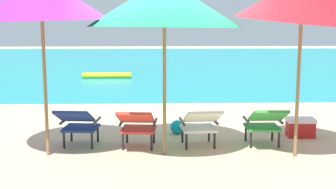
% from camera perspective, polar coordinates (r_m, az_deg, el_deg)
% --- Properties ---
extents(ground_plane, '(40.00, 40.00, 0.00)m').
position_cam_1_polar(ground_plane, '(11.16, -0.55, -0.82)').
color(ground_plane, '#CCB78E').
extents(ocean_band, '(40.00, 18.00, 0.01)m').
position_cam_1_polar(ocean_band, '(19.79, -1.09, 3.81)').
color(ocean_band, teal).
rests_on(ocean_band, ground_plane).
extents(swim_buoy, '(1.60, 0.18, 0.18)m').
position_cam_1_polar(swim_buoy, '(15.35, -7.55, 2.36)').
color(swim_buoy, yellow).
rests_on(swim_buoy, ocean_band).
extents(lounge_chair_far_left, '(0.62, 0.92, 0.68)m').
position_cam_1_polar(lounge_chair_far_left, '(7.30, -11.04, -3.45)').
color(lounge_chair_far_left, navy).
rests_on(lounge_chair_far_left, ground_plane).
extents(lounge_chair_near_left, '(0.61, 0.92, 0.68)m').
position_cam_1_polar(lounge_chair_near_left, '(7.09, -3.81, -3.67)').
color(lounge_chair_near_left, red).
rests_on(lounge_chair_near_left, ground_plane).
extents(lounge_chair_near_right, '(0.61, 0.92, 0.68)m').
position_cam_1_polar(lounge_chair_near_right, '(7.15, 4.00, -3.56)').
color(lounge_chair_near_right, silver).
rests_on(lounge_chair_near_right, ground_plane).
extents(lounge_chair_far_right, '(0.55, 0.88, 0.68)m').
position_cam_1_polar(lounge_chair_far_right, '(7.36, 11.86, -3.37)').
color(lounge_chair_far_right, '#338E3D').
rests_on(lounge_chair_far_right, ground_plane).
extents(beach_umbrella_center, '(2.82, 2.84, 2.59)m').
position_cam_1_polar(beach_umbrella_center, '(6.65, -0.45, 11.17)').
color(beach_umbrella_center, olive).
rests_on(beach_umbrella_center, ground_plane).
extents(beach_ball, '(0.24, 0.24, 0.24)m').
position_cam_1_polar(beach_ball, '(8.08, 1.13, -4.04)').
color(beach_ball, '#0A93AD').
rests_on(beach_ball, ground_plane).
extents(cooler_box, '(0.49, 0.35, 0.32)m').
position_cam_1_polar(cooler_box, '(8.21, 16.00, -3.91)').
color(cooler_box, red).
rests_on(cooler_box, ground_plane).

